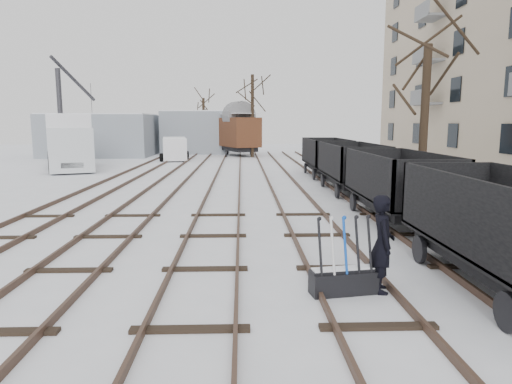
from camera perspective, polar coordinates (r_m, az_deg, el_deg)
The scene contains 17 objects.
ground at distance 10.37m, azimuth -6.38°, elevation -9.70°, with size 120.00×120.00×0.00m, color white.
tracks at distance 23.72m, azimuth -3.81°, elevation 0.94°, with size 13.90×52.00×0.16m.
shed_left at distance 47.87m, azimuth -18.76°, elevation 6.78°, with size 10.00×8.00×4.10m.
shed_right at distance 50.05m, azimuth -7.43°, elevation 7.46°, with size 7.00×6.00×4.50m.
ground_frame at distance 9.06m, azimuth 10.92°, elevation -10.66°, with size 1.35×0.64×1.49m.
worker at distance 9.15m, azimuth 15.52°, elevation -6.25°, with size 0.69×0.46×1.91m, color black.
freight_wagon_a at distance 10.17m, azimuth 29.01°, elevation -6.02°, with size 2.23×5.58×2.28m.
freight_wagon_b at distance 15.88m, azimuth 17.21°, elevation -0.36°, with size 2.23×5.58×2.28m.
freight_wagon_c at distance 21.98m, azimuth 11.81°, elevation 2.26°, with size 2.23×5.58×2.28m.
freight_wagon_d at distance 28.20m, azimuth 8.76°, elevation 3.72°, with size 2.23×5.58×2.28m.
box_van_wagon at distance 45.24m, azimuth -2.17°, elevation 7.59°, with size 4.66×6.07×4.12m.
lorry at distance 34.74m, azimuth -22.34°, elevation 5.93°, with size 4.74×8.87×3.85m.
panel_van at distance 40.35m, azimuth -10.14°, elevation 5.38°, with size 2.63×4.73×1.98m.
crane at distance 43.51m, azimuth -23.03°, elevation 6.77°, with size 2.36×5.25×8.85m.
tree_near at distance 17.67m, azimuth 20.23°, elevation 7.30°, with size 0.30×0.30×5.99m, color black.
tree_far_left at distance 51.98m, azimuth -6.55°, elevation 8.32°, with size 0.30×0.30×5.96m, color black.
tree_far_right at distance 43.11m, azimuth -0.45°, elevation 9.43°, with size 0.30×0.30×7.64m, color black.
Camera 1 is at (0.82, -9.81, 3.26)m, focal length 32.00 mm.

